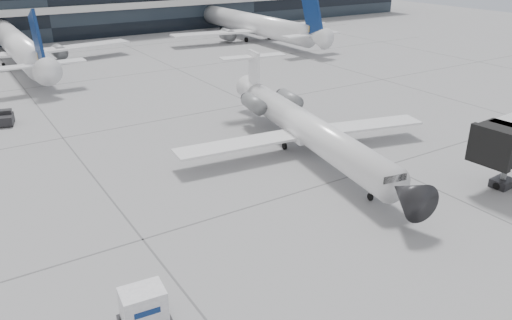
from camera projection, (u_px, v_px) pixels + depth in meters
ground at (282, 197)px, 34.27m from camera, size 220.00×220.00×0.00m
terminal at (37, 8)px, 95.90m from camera, size 170.00×22.00×10.00m
bg_jet_center at (21, 64)px, 72.99m from camera, size 32.00×40.00×9.60m
bg_jet_right at (252, 39)px, 92.70m from camera, size 32.00×40.00×9.60m
regional_jet at (306, 127)px, 41.12m from camera, size 22.17×27.64×6.40m
cargo_uld at (144, 308)px, 22.43m from camera, size 2.39×1.86×1.83m
traffic_cone at (208, 145)px, 42.75m from camera, size 0.37×0.37×0.49m
far_tug at (6, 118)px, 48.06m from camera, size 1.73×2.37×1.36m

